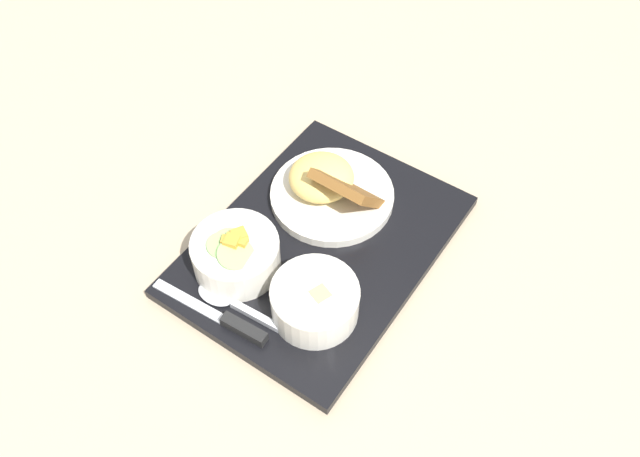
{
  "coord_description": "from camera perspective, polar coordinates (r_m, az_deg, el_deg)",
  "views": [
    {
      "loc": [
        -0.42,
        -0.36,
        0.76
      ],
      "look_at": [
        0.0,
        0.0,
        0.04
      ],
      "focal_mm": 38.0,
      "sensor_mm": 36.0,
      "label": 1
    }
  ],
  "objects": [
    {
      "name": "plate_main",
      "position": [
        0.96,
        0.8,
        3.49
      ],
      "size": [
        0.18,
        0.18,
        0.08
      ],
      "color": "silver",
      "rests_on": "serving_tray"
    },
    {
      "name": "bowl_soup",
      "position": [
        0.84,
        -0.43,
        -6.01
      ],
      "size": [
        0.11,
        0.11,
        0.05
      ],
      "color": "silver",
      "rests_on": "serving_tray"
    },
    {
      "name": "knife",
      "position": [
        0.86,
        -7.54,
        -7.84
      ],
      "size": [
        0.04,
        0.17,
        0.02
      ],
      "rotation": [
        0.0,
        0.0,
        1.75
      ],
      "color": "silver",
      "rests_on": "serving_tray"
    },
    {
      "name": "serving_tray",
      "position": [
        0.93,
        -0.0,
        -1.41
      ],
      "size": [
        0.42,
        0.33,
        0.01
      ],
      "color": "black",
      "rests_on": "ground_plane"
    },
    {
      "name": "spoon",
      "position": [
        0.87,
        -7.58,
        -6.13
      ],
      "size": [
        0.05,
        0.14,
        0.01
      ],
      "rotation": [
        0.0,
        0.0,
        1.75
      ],
      "color": "silver",
      "rests_on": "serving_tray"
    },
    {
      "name": "ground_plane",
      "position": [
        0.94,
        -0.0,
        -1.68
      ],
      "size": [
        4.0,
        4.0,
        0.0
      ],
      "primitive_type": "plane",
      "color": "tan"
    },
    {
      "name": "bowl_salad",
      "position": [
        0.88,
        -7.12,
        -2.05
      ],
      "size": [
        0.12,
        0.12,
        0.06
      ],
      "color": "silver",
      "rests_on": "serving_tray"
    }
  ]
}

